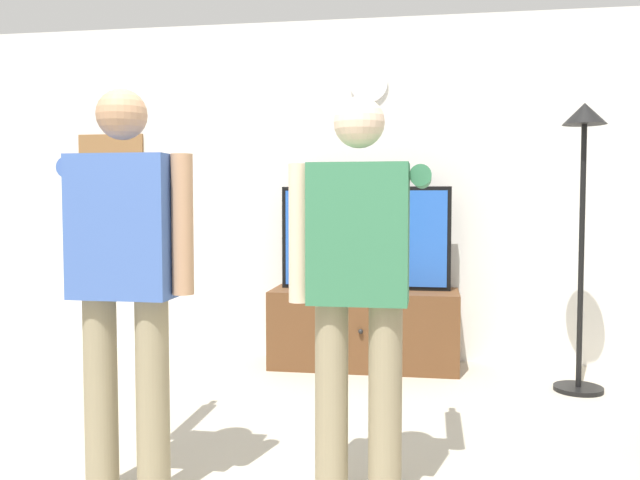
{
  "coord_description": "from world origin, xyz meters",
  "views": [
    {
      "loc": [
        0.64,
        -2.42,
        1.27
      ],
      "look_at": [
        0.05,
        1.2,
        1.05
      ],
      "focal_mm": 37.49,
      "sensor_mm": 36.0,
      "label": 1
    }
  ],
  "objects": [
    {
      "name": "back_wall",
      "position": [
        0.0,
        2.95,
        1.35
      ],
      "size": [
        6.4,
        0.1,
        2.7
      ],
      "primitive_type": "cube",
      "color": "silver",
      "rests_on": "ground_plane"
    },
    {
      "name": "tv_stand",
      "position": [
        0.16,
        2.6,
        0.29
      ],
      "size": [
        1.41,
        0.55,
        0.59
      ],
      "color": "brown",
      "rests_on": "ground_plane"
    },
    {
      "name": "television",
      "position": [
        0.16,
        2.65,
        0.98
      ],
      "size": [
        1.29,
        0.07,
        0.78
      ],
      "color": "black",
      "rests_on": "tv_stand"
    },
    {
      "name": "wall_clock",
      "position": [
        0.16,
        2.89,
        2.19
      ],
      "size": [
        0.3,
        0.03,
        0.3
      ],
      "primitive_type": "cylinder",
      "rotation": [
        1.57,
        0.0,
        0.0
      ],
      "color": "white"
    },
    {
      "name": "framed_picture",
      "position": [
        -2.02,
        2.9,
        1.59
      ],
      "size": [
        0.57,
        0.04,
        0.46
      ],
      "primitive_type": "cube",
      "color": "olive"
    },
    {
      "name": "floor_lamp",
      "position": [
        1.63,
        2.18,
        1.36
      ],
      "size": [
        0.32,
        0.32,
        1.9
      ],
      "color": "black",
      "rests_on": "ground_plane"
    },
    {
      "name": "person_standing_nearer_lamp",
      "position": [
        -0.62,
        0.21,
        0.98
      ],
      "size": [
        0.61,
        0.78,
        1.73
      ],
      "color": "gray",
      "rests_on": "ground_plane"
    },
    {
      "name": "person_standing_nearer_couch",
      "position": [
        0.36,
        0.33,
        0.96
      ],
      "size": [
        0.59,
        0.78,
        1.69
      ],
      "color": "gray",
      "rests_on": "ground_plane"
    }
  ]
}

